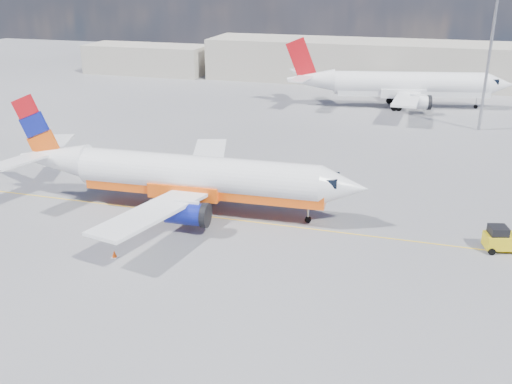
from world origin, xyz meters
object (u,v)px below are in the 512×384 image
(second_jet, at_px, (402,85))
(traffic_cone, at_px, (114,254))
(main_jet, at_px, (188,176))
(gse_tug, at_px, (503,239))

(second_jet, height_order, traffic_cone, second_jet)
(main_jet, distance_m, traffic_cone, 11.03)
(second_jet, relative_size, traffic_cone, 57.78)
(second_jet, height_order, gse_tug, second_jet)
(traffic_cone, bearing_deg, gse_tug, 18.52)
(main_jet, xyz_separation_m, second_jet, (16.72, 49.63, 0.26))
(main_jet, height_order, gse_tug, main_jet)
(traffic_cone, bearing_deg, second_jet, 72.66)
(gse_tug, distance_m, traffic_cone, 30.95)
(gse_tug, xyz_separation_m, traffic_cone, (-29.34, -9.83, -0.69))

